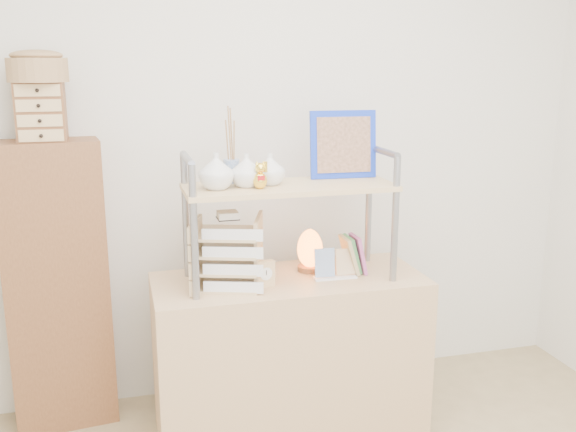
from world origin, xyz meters
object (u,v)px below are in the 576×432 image
object	(u,v)px
desk	(289,356)
cabinet	(57,287)
letter_tray	(228,257)
salt_lamp	(310,250)

from	to	relation	value
desk	cabinet	size ratio (longest dim) A/B	0.89
letter_tray	cabinet	bearing A→B (deg)	151.17
cabinet	salt_lamp	bearing A→B (deg)	-21.23
desk	cabinet	xyz separation A→B (m)	(-1.01, 0.37, 0.30)
desk	cabinet	bearing A→B (deg)	159.84
desk	letter_tray	bearing A→B (deg)	-173.18
desk	letter_tray	size ratio (longest dim) A/B	3.61
salt_lamp	cabinet	bearing A→B (deg)	165.42
salt_lamp	desk	bearing A→B (deg)	-146.77
letter_tray	desk	bearing A→B (deg)	6.82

